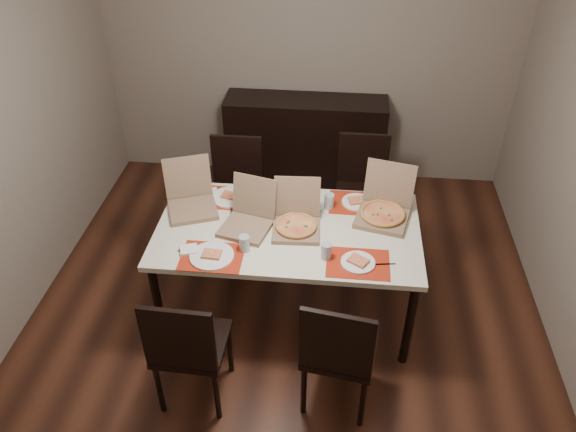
% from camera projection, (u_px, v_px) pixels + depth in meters
% --- Properties ---
extents(ground, '(3.80, 4.00, 0.02)m').
position_uv_depth(ground, '(286.00, 311.00, 4.25)').
color(ground, '#462315').
rests_on(ground, ground).
extents(room_walls, '(3.84, 4.02, 2.62)m').
position_uv_depth(room_walls, '(293.00, 69.00, 3.56)').
color(room_walls, gray).
rests_on(room_walls, ground).
extents(sideboard, '(1.50, 0.40, 0.90)m').
position_uv_depth(sideboard, '(305.00, 143.00, 5.40)').
color(sideboard, black).
rests_on(sideboard, ground).
extents(dining_table, '(1.80, 1.00, 0.75)m').
position_uv_depth(dining_table, '(288.00, 235.00, 3.88)').
color(dining_table, beige).
rests_on(dining_table, ground).
extents(chair_near_left, '(0.43, 0.43, 0.93)m').
position_uv_depth(chair_near_left, '(188.00, 346.00, 3.32)').
color(chair_near_left, black).
rests_on(chair_near_left, ground).
extents(chair_near_right, '(0.48, 0.48, 0.93)m').
position_uv_depth(chair_near_right, '(339.00, 350.00, 3.29)').
color(chair_near_right, black).
rests_on(chair_near_right, ground).
extents(chair_far_left, '(0.42, 0.42, 0.93)m').
position_uv_depth(chair_far_left, '(236.00, 187.00, 4.67)').
color(chair_far_left, black).
rests_on(chair_far_left, ground).
extents(chair_far_right, '(0.42, 0.42, 0.93)m').
position_uv_depth(chair_far_right, '(362.00, 185.00, 4.70)').
color(chair_far_right, black).
rests_on(chair_far_right, ground).
extents(setting_near_left, '(0.47, 0.30, 0.11)m').
position_uv_depth(setting_near_left, '(217.00, 253.00, 3.60)').
color(setting_near_left, '#B6210C').
rests_on(setting_near_left, dining_table).
extents(setting_near_right, '(0.48, 0.30, 0.11)m').
position_uv_depth(setting_near_right, '(349.00, 259.00, 3.55)').
color(setting_near_right, '#B6210C').
rests_on(setting_near_right, dining_table).
extents(setting_far_left, '(0.52, 0.30, 0.11)m').
position_uv_depth(setting_far_left, '(234.00, 196.00, 4.12)').
color(setting_far_left, '#B6210C').
rests_on(setting_far_left, dining_table).
extents(setting_far_right, '(0.47, 0.30, 0.11)m').
position_uv_depth(setting_far_right, '(349.00, 202.00, 4.05)').
color(setting_far_right, '#B6210C').
rests_on(setting_far_right, dining_table).
extents(napkin_loose, '(0.16, 0.16, 0.02)m').
position_uv_depth(napkin_loose, '(288.00, 232.00, 3.79)').
color(napkin_loose, white).
rests_on(napkin_loose, dining_table).
extents(pizza_box_center, '(0.33, 0.37, 0.32)m').
position_uv_depth(pizza_box_center, '(296.00, 222.00, 3.81)').
color(pizza_box_center, '#7E6249').
rests_on(pizza_box_center, dining_table).
extents(pizza_box_right, '(0.43, 0.46, 0.35)m').
position_uv_depth(pizza_box_right, '(384.00, 210.00, 3.91)').
color(pizza_box_right, '#7E6249').
rests_on(pizza_box_right, dining_table).
extents(pizza_box_left, '(0.44, 0.46, 0.33)m').
position_uv_depth(pizza_box_left, '(191.00, 200.00, 4.00)').
color(pizza_box_left, '#7E6249').
rests_on(pizza_box_left, dining_table).
extents(pizza_box_extra, '(0.39, 0.42, 0.32)m').
position_uv_depth(pizza_box_extra, '(248.00, 219.00, 3.83)').
color(pizza_box_extra, '#7E6249').
rests_on(pizza_box_extra, dining_table).
extents(faina_plate, '(0.28, 0.28, 0.03)m').
position_uv_depth(faina_plate, '(250.00, 212.00, 3.97)').
color(faina_plate, black).
rests_on(faina_plate, dining_table).
extents(dip_bowl, '(0.14, 0.14, 0.03)m').
position_uv_depth(dip_bowl, '(314.00, 208.00, 4.01)').
color(dip_bowl, white).
rests_on(dip_bowl, dining_table).
extents(soda_bottle, '(0.10, 0.10, 0.29)m').
position_uv_depth(soda_bottle, '(176.00, 180.00, 4.10)').
color(soda_bottle, silver).
rests_on(soda_bottle, dining_table).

